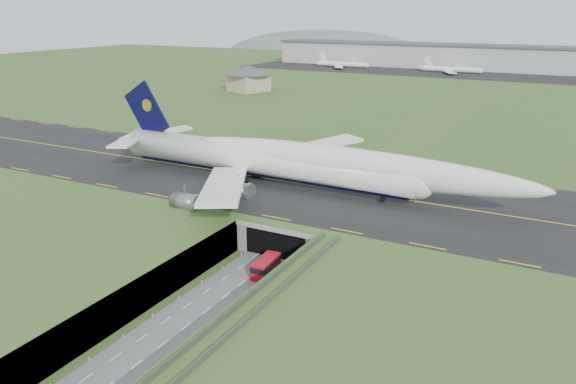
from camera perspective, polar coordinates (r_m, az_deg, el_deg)
The scene contains 10 objects.
ground at distance 95.28m, azimuth -3.66°, elevation -8.56°, with size 900.00×900.00×0.00m, color #335F26.
airfield_deck at distance 93.97m, azimuth -3.69°, elevation -6.92°, with size 800.00×800.00×6.00m, color gray.
trench_road at distance 89.67m, azimuth -6.18°, elevation -10.37°, with size 12.00×75.00×0.20m, color slate.
taxiway at distance 120.24m, azimuth 4.47°, elevation 0.34°, with size 800.00×44.00×0.18m, color black.
tunnel_portal at distance 107.25m, azimuth 0.95°, elevation -3.42°, with size 17.00×22.30×6.00m.
guideway at distance 73.38m, azimuth -4.15°, elevation -12.58°, with size 3.00×53.00×7.05m.
jumbo_jet at distance 119.38m, azimuth 0.13°, elevation 3.07°, with size 101.42×64.04×21.19m.
shuttle_tram at distance 95.06m, azimuth -2.26°, elevation -7.55°, with size 3.09×7.07×2.83m.
service_building at distance 265.36m, azimuth -4.05°, elevation 11.67°, with size 27.75×27.75×11.87m.
cargo_terminal at distance 375.59m, azimuth 21.33°, elevation 12.55°, with size 320.00×67.00×15.60m.
Camera 1 is at (44.89, -72.36, 42.74)m, focal length 35.00 mm.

